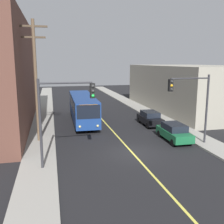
{
  "coord_description": "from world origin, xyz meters",
  "views": [
    {
      "loc": [
        -6.15,
        -18.94,
        7.21
      ],
      "look_at": [
        0.0,
        7.2,
        2.0
      ],
      "focal_mm": 41.6,
      "sensor_mm": 36.0,
      "label": 1
    }
  ],
  "objects_px": {
    "city_bus": "(83,107)",
    "parked_car_green": "(174,132)",
    "utility_pole_near": "(36,76)",
    "traffic_signal_right_corner": "(191,97)",
    "parked_car_black": "(150,118)",
    "traffic_signal_left_corner": "(63,106)"
  },
  "relations": [
    {
      "from": "city_bus",
      "to": "traffic_signal_left_corner",
      "type": "relative_size",
      "value": 2.03
    },
    {
      "from": "parked_car_green",
      "to": "parked_car_black",
      "type": "relative_size",
      "value": 1.0
    },
    {
      "from": "city_bus",
      "to": "utility_pole_near",
      "type": "distance_m",
      "value": 9.64
    },
    {
      "from": "city_bus",
      "to": "traffic_signal_left_corner",
      "type": "xyz_separation_m",
      "value": [
        -2.89,
        -13.72,
        2.49
      ]
    },
    {
      "from": "parked_car_black",
      "to": "utility_pole_near",
      "type": "height_order",
      "value": "utility_pole_near"
    },
    {
      "from": "city_bus",
      "to": "parked_car_green",
      "type": "distance_m",
      "value": 12.16
    },
    {
      "from": "parked_car_black",
      "to": "utility_pole_near",
      "type": "xyz_separation_m",
      "value": [
        -12.21,
        -3.68,
        5.13
      ]
    },
    {
      "from": "parked_car_green",
      "to": "utility_pole_near",
      "type": "distance_m",
      "value": 13.43
    },
    {
      "from": "utility_pole_near",
      "to": "parked_car_green",
      "type": "bearing_deg",
      "value": -11.64
    },
    {
      "from": "city_bus",
      "to": "parked_car_green",
      "type": "xyz_separation_m",
      "value": [
        7.26,
        -9.7,
        -0.98
      ]
    },
    {
      "from": "parked_car_green",
      "to": "traffic_signal_left_corner",
      "type": "distance_m",
      "value": 11.46
    },
    {
      "from": "city_bus",
      "to": "parked_car_green",
      "type": "height_order",
      "value": "city_bus"
    },
    {
      "from": "utility_pole_near",
      "to": "traffic_signal_right_corner",
      "type": "relative_size",
      "value": 1.77
    },
    {
      "from": "utility_pole_near",
      "to": "traffic_signal_right_corner",
      "type": "bearing_deg",
      "value": -17.49
    },
    {
      "from": "parked_car_green",
      "to": "traffic_signal_right_corner",
      "type": "height_order",
      "value": "traffic_signal_right_corner"
    },
    {
      "from": "traffic_signal_left_corner",
      "to": "traffic_signal_right_corner",
      "type": "relative_size",
      "value": 1.0
    },
    {
      "from": "parked_car_black",
      "to": "traffic_signal_left_corner",
      "type": "height_order",
      "value": "traffic_signal_left_corner"
    },
    {
      "from": "parked_car_green",
      "to": "traffic_signal_right_corner",
      "type": "distance_m",
      "value": 3.85
    },
    {
      "from": "parked_car_black",
      "to": "traffic_signal_right_corner",
      "type": "distance_m",
      "value": 8.48
    },
    {
      "from": "city_bus",
      "to": "parked_car_black",
      "type": "bearing_deg",
      "value": -25.67
    },
    {
      "from": "city_bus",
      "to": "utility_pole_near",
      "type": "height_order",
      "value": "utility_pole_near"
    },
    {
      "from": "city_bus",
      "to": "traffic_signal_right_corner",
      "type": "bearing_deg",
      "value": -54.78
    }
  ]
}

